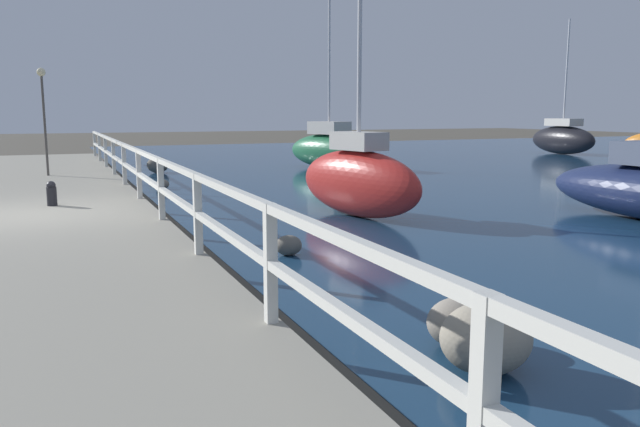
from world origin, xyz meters
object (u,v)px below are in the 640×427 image
Objects in this scene: mooring_bollard at (52,193)px; sailboat_black at (562,138)px; dock_lamp at (43,99)px; sailboat_green at (329,149)px; sailboat_red at (358,179)px.

mooring_bollard is 0.07× the size of sailboat_black.
dock_lamp reaches higher than mooring_bollard.
sailboat_green is at bearing 10.97° from dock_lamp.
dock_lamp is at bearing 173.59° from sailboat_green.
sailboat_red is at bearing -128.36° from sailboat_green.
dock_lamp is 10.64m from sailboat_red.
mooring_bollard is 27.30m from sailboat_black.
sailboat_black is at bearing 23.46° from sailboat_red.
sailboat_black is 0.90× the size of sailboat_red.
sailboat_red is (-4.06, -10.59, 0.01)m from sailboat_green.
sailboat_green reaches higher than dock_lamp.
sailboat_green is 15.08m from sailboat_black.
dock_lamp is 0.41× the size of sailboat_red.
mooring_bollard is at bearing 148.78° from sailboat_red.
dock_lamp is 25.32m from sailboat_black.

